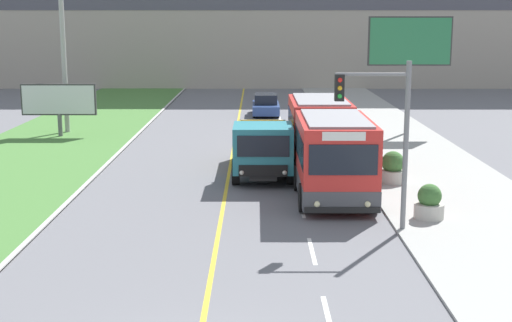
{
  "coord_description": "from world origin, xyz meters",
  "views": [
    {
      "loc": [
        1.16,
        -11.54,
        6.46
      ],
      "look_at": [
        1.1,
        13.87,
        1.4
      ],
      "focal_mm": 50.0,
      "sensor_mm": 36.0,
      "label": 1
    }
  ],
  "objects": [
    {
      "name": "city_bus",
      "position": [
        3.96,
        16.51,
        1.56
      ],
      "size": [
        2.68,
        11.46,
        3.06
      ],
      "color": "red",
      "rests_on": "ground_plane"
    },
    {
      "name": "dump_truck",
      "position": [
        1.43,
        17.33,
        1.2
      ],
      "size": [
        2.46,
        6.82,
        2.35
      ],
      "color": "black",
      "rests_on": "ground_plane"
    },
    {
      "name": "car_distant",
      "position": [
        1.82,
        37.15,
        0.69
      ],
      "size": [
        1.8,
        4.3,
        1.45
      ],
      "color": "#2D4784",
      "rests_on": "ground_plane"
    },
    {
      "name": "utility_pole_far",
      "position": [
        -9.83,
        29.5,
        6.0
      ],
      "size": [
        1.8,
        0.28,
        11.89
      ],
      "color": "#9E9E99",
      "rests_on": "ground_plane"
    },
    {
      "name": "traffic_light_mast",
      "position": [
        5.02,
        9.76,
        3.37
      ],
      "size": [
        2.28,
        0.32,
        5.25
      ],
      "color": "slate",
      "rests_on": "ground_plane"
    },
    {
      "name": "billboard_large",
      "position": [
        9.74,
        28.64,
        5.02
      ],
      "size": [
        4.66,
        0.24,
        6.63
      ],
      "color": "#59595B",
      "rests_on": "ground_plane"
    },
    {
      "name": "billboard_small",
      "position": [
        -9.83,
        27.95,
        2.02
      ],
      "size": [
        4.16,
        0.24,
        2.96
      ],
      "color": "#59595B",
      "rests_on": "ground_plane"
    },
    {
      "name": "planter_round_near",
      "position": [
        6.8,
        10.9,
        0.58
      ],
      "size": [
        0.97,
        0.97,
        1.15
      ],
      "color": "#B7B2A8",
      "rests_on": "sidewalk_right"
    },
    {
      "name": "planter_round_second",
      "position": [
        6.59,
        16.11,
        0.63
      ],
      "size": [
        1.13,
        1.13,
        1.26
      ],
      "color": "#B7B2A8",
      "rests_on": "sidewalk_right"
    },
    {
      "name": "planter_round_third",
      "position": [
        6.52,
        21.32,
        0.63
      ],
      "size": [
        1.12,
        1.12,
        1.25
      ],
      "color": "#B7B2A8",
      "rests_on": "sidewalk_right"
    },
    {
      "name": "planter_round_far",
      "position": [
        6.69,
        26.53,
        0.6
      ],
      "size": [
        1.04,
        1.04,
        1.2
      ],
      "color": "#B7B2A8",
      "rests_on": "sidewalk_right"
    }
  ]
}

